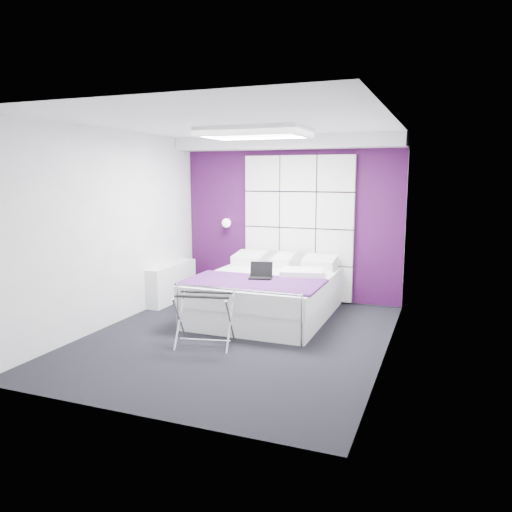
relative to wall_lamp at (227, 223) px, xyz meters
The scene contains 15 objects.
floor 2.61m from the wall_lamp, 62.99° to the right, with size 4.40×4.40×0.00m, color black.
ceiling 2.69m from the wall_lamp, 62.99° to the right, with size 4.40×4.40×0.00m, color white.
wall_back 1.06m from the wall_lamp, ahead, with size 3.60×3.60×0.00m, color silver.
wall_left 2.19m from the wall_lamp, 110.01° to the right, with size 4.40×4.40×0.00m, color silver.
wall_right 3.52m from the wall_lamp, 35.86° to the right, with size 4.40×4.40×0.00m, color silver.
accent_wall 1.06m from the wall_lamp, ahead, with size 3.58×0.02×2.58m, color #390D3A.
soffit 1.66m from the wall_lamp, ahead, with size 3.58×0.50×0.20m, color white.
headboard 1.20m from the wall_lamp, ahead, with size 1.80×0.08×2.30m, color silver, non-canonical shape.
skylight 2.24m from the wall_lamp, 54.28° to the right, with size 1.36×0.86×0.12m, color white, non-canonical shape.
wall_lamp is the anchor object (origin of this frame).
radiator 1.35m from the wall_lamp, 130.10° to the right, with size 0.22×1.20×0.60m, color white.
bed 1.73m from the wall_lamp, 43.26° to the right, with size 1.81×2.19×0.76m.
nightstand 0.80m from the wall_lamp, ahead, with size 0.40×0.31×0.04m, color white.
luggage_rack 2.76m from the wall_lamp, 71.75° to the right, with size 0.63×0.47×0.63m.
laptop 1.82m from the wall_lamp, 50.37° to the right, with size 0.30×0.22×0.22m.
Camera 1 is at (2.37, -5.51, 1.99)m, focal length 35.00 mm.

